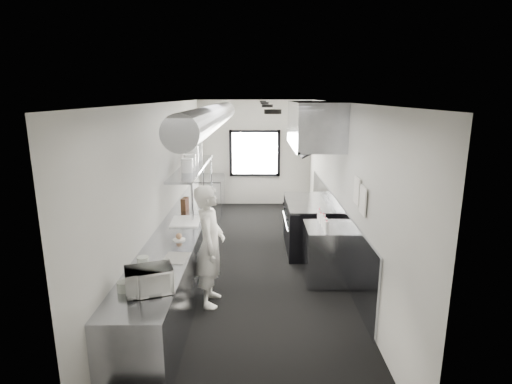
{
  "coord_description": "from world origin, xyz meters",
  "views": [
    {
      "loc": [
        0.05,
        -6.74,
        2.92
      ],
      "look_at": [
        0.04,
        -0.2,
        1.34
      ],
      "focal_mm": 28.31,
      "sensor_mm": 36.0,
      "label": 1
    }
  ],
  "objects_px": {
    "pass_shelf": "(193,168)",
    "plate_stack_d": "(197,151)",
    "plate_stack_b": "(190,162)",
    "bottle_station": "(325,253)",
    "squeeze_bottle_c": "(323,221)",
    "range": "(307,225)",
    "line_cook": "(210,246)",
    "knife_block": "(185,204)",
    "exhaust_hood": "(314,125)",
    "microwave": "(149,280)",
    "squeeze_bottle_a": "(327,228)",
    "squeeze_bottle_b": "(325,224)",
    "deli_tub_b": "(143,261)",
    "deli_tub_a": "(124,286)",
    "far_work_table": "(209,195)",
    "small_plate": "(179,240)",
    "cutting_board": "(186,221)",
    "plate_stack_c": "(192,156)",
    "squeeze_bottle_e": "(319,215)",
    "prep_counter": "(184,249)",
    "plate_stack_a": "(187,165)",
    "squeeze_bottle_d": "(321,219)"
  },
  "relations": [
    {
      "from": "pass_shelf",
      "to": "plate_stack_d",
      "type": "xyz_separation_m",
      "value": [
        -0.03,
        0.76,
        0.22
      ]
    },
    {
      "from": "plate_stack_b",
      "to": "plate_stack_d",
      "type": "height_order",
      "value": "plate_stack_d"
    },
    {
      "from": "bottle_station",
      "to": "squeeze_bottle_c",
      "type": "bearing_deg",
      "value": -176.07
    },
    {
      "from": "range",
      "to": "line_cook",
      "type": "height_order",
      "value": "line_cook"
    },
    {
      "from": "knife_block",
      "to": "exhaust_hood",
      "type": "bearing_deg",
      "value": 19.6
    },
    {
      "from": "microwave",
      "to": "squeeze_bottle_a",
      "type": "bearing_deg",
      "value": 20.0
    },
    {
      "from": "bottle_station",
      "to": "squeeze_bottle_b",
      "type": "bearing_deg",
      "value": -105.72
    },
    {
      "from": "microwave",
      "to": "plate_stack_d",
      "type": "xyz_separation_m",
      "value": [
        -0.15,
        4.62,
        0.72
      ]
    },
    {
      "from": "exhaust_hood",
      "to": "deli_tub_b",
      "type": "relative_size",
      "value": 15.24
    },
    {
      "from": "pass_shelf",
      "to": "line_cook",
      "type": "bearing_deg",
      "value": -76.39
    },
    {
      "from": "plate_stack_b",
      "to": "squeeze_bottle_b",
      "type": "distance_m",
      "value": 2.79
    },
    {
      "from": "range",
      "to": "deli_tub_a",
      "type": "distance_m",
      "value": 4.3
    },
    {
      "from": "far_work_table",
      "to": "plate_stack_b",
      "type": "bearing_deg",
      "value": -90.54
    },
    {
      "from": "microwave",
      "to": "knife_block",
      "type": "bearing_deg",
      "value": 73.01
    },
    {
      "from": "small_plate",
      "to": "cutting_board",
      "type": "xyz_separation_m",
      "value": [
        -0.05,
        0.85,
        0.0
      ]
    },
    {
      "from": "knife_block",
      "to": "plate_stack_c",
      "type": "xyz_separation_m",
      "value": [
        0.02,
        0.83,
        0.75
      ]
    },
    {
      "from": "pass_shelf",
      "to": "small_plate",
      "type": "height_order",
      "value": "pass_shelf"
    },
    {
      "from": "far_work_table",
      "to": "squeeze_bottle_e",
      "type": "bearing_deg",
      "value": -58.04
    },
    {
      "from": "range",
      "to": "bottle_station",
      "type": "relative_size",
      "value": 1.78
    },
    {
      "from": "range",
      "to": "squeeze_bottle_b",
      "type": "bearing_deg",
      "value": -87.95
    },
    {
      "from": "range",
      "to": "line_cook",
      "type": "relative_size",
      "value": 0.92
    },
    {
      "from": "squeeze_bottle_a",
      "to": "deli_tub_b",
      "type": "bearing_deg",
      "value": -154.84
    },
    {
      "from": "range",
      "to": "knife_block",
      "type": "distance_m",
      "value": 2.38
    },
    {
      "from": "bottle_station",
      "to": "range",
      "type": "bearing_deg",
      "value": 94.57
    },
    {
      "from": "prep_counter",
      "to": "small_plate",
      "type": "distance_m",
      "value": 0.93
    },
    {
      "from": "plate_stack_a",
      "to": "squeeze_bottle_e",
      "type": "xyz_separation_m",
      "value": [
        2.27,
        -0.74,
        -0.7
      ]
    },
    {
      "from": "exhaust_hood",
      "to": "squeeze_bottle_e",
      "type": "bearing_deg",
      "value": -90.71
    },
    {
      "from": "microwave",
      "to": "plate_stack_a",
      "type": "bearing_deg",
      "value": 71.97
    },
    {
      "from": "bottle_station",
      "to": "squeeze_bottle_d",
      "type": "height_order",
      "value": "squeeze_bottle_d"
    },
    {
      "from": "small_plate",
      "to": "exhaust_hood",
      "type": "bearing_deg",
      "value": 42.99
    },
    {
      "from": "prep_counter",
      "to": "cutting_board",
      "type": "xyz_separation_m",
      "value": [
        0.04,
        0.05,
        0.46
      ]
    },
    {
      "from": "squeeze_bottle_a",
      "to": "exhaust_hood",
      "type": "bearing_deg",
      "value": 89.9
    },
    {
      "from": "knife_block",
      "to": "plate_stack_a",
      "type": "xyz_separation_m",
      "value": [
        0.05,
        0.09,
        0.69
      ]
    },
    {
      "from": "pass_shelf",
      "to": "line_cook",
      "type": "distance_m",
      "value": 2.6
    },
    {
      "from": "range",
      "to": "small_plate",
      "type": "distance_m",
      "value": 2.94
    },
    {
      "from": "bottle_station",
      "to": "microwave",
      "type": "bearing_deg",
      "value": -135.84
    },
    {
      "from": "pass_shelf",
      "to": "squeeze_bottle_c",
      "type": "distance_m",
      "value": 2.9
    },
    {
      "from": "prep_counter",
      "to": "far_work_table",
      "type": "distance_m",
      "value": 3.7
    },
    {
      "from": "microwave",
      "to": "small_plate",
      "type": "distance_m",
      "value": 1.56
    },
    {
      "from": "squeeze_bottle_e",
      "to": "knife_block",
      "type": "bearing_deg",
      "value": 164.39
    },
    {
      "from": "knife_block",
      "to": "pass_shelf",
      "type": "bearing_deg",
      "value": 95.03
    },
    {
      "from": "plate_stack_a",
      "to": "squeeze_bottle_a",
      "type": "bearing_deg",
      "value": -31.33
    },
    {
      "from": "microwave",
      "to": "deli_tub_b",
      "type": "xyz_separation_m",
      "value": [
        -0.26,
        0.69,
        -0.08
      ]
    },
    {
      "from": "cutting_board",
      "to": "knife_block",
      "type": "distance_m",
      "value": 0.74
    },
    {
      "from": "plate_stack_b",
      "to": "small_plate",
      "type": "bearing_deg",
      "value": -86.41
    },
    {
      "from": "deli_tub_b",
      "to": "plate_stack_a",
      "type": "distance_m",
      "value": 2.64
    },
    {
      "from": "range",
      "to": "bottle_station",
      "type": "height_order",
      "value": "range"
    },
    {
      "from": "deli_tub_a",
      "to": "squeeze_bottle_a",
      "type": "distance_m",
      "value": 3.04
    },
    {
      "from": "deli_tub_a",
      "to": "plate_stack_b",
      "type": "bearing_deg",
      "value": 87.13
    },
    {
      "from": "far_work_table",
      "to": "knife_block",
      "type": "bearing_deg",
      "value": -91.84
    }
  ]
}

